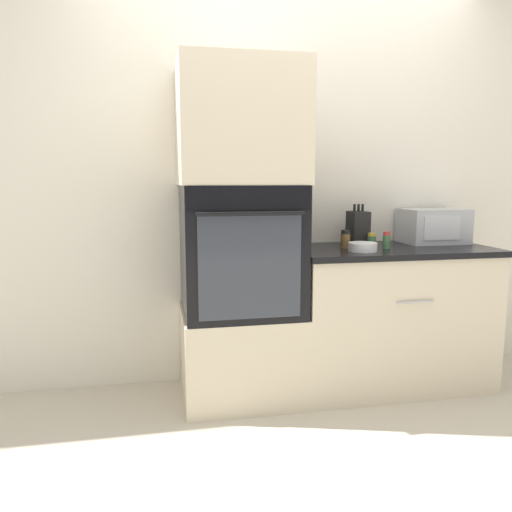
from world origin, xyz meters
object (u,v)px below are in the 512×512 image
at_px(condiment_jar_mid, 386,240).
at_px(condiment_jar_back, 345,239).
at_px(wall_oven, 241,249).
at_px(microwave, 433,226).
at_px(knife_block, 358,228).
at_px(condiment_jar_near, 299,236).
at_px(bowl, 363,247).
at_px(condiment_jar_far, 372,240).

xyz_separation_m(condiment_jar_mid, condiment_jar_back, (-0.23, 0.07, 0.00)).
distance_m(wall_oven, microwave, 1.30).
bearing_deg(condiment_jar_mid, wall_oven, 176.44).
xyz_separation_m(knife_block, condiment_jar_mid, (0.10, -0.20, -0.06)).
height_order(wall_oven, condiment_jar_near, wall_oven).
bearing_deg(condiment_jar_near, knife_block, -11.27).
xyz_separation_m(microwave, condiment_jar_back, (-0.65, -0.13, -0.06)).
bearing_deg(condiment_jar_mid, bowl, -156.69).
height_order(knife_block, condiment_jar_far, knife_block).
bearing_deg(knife_block, microwave, 0.51).
bearing_deg(microwave, condiment_jar_near, 175.62).
bearing_deg(bowl, condiment_jar_far, 51.78).
relative_size(bowl, condiment_jar_near, 1.49).
relative_size(microwave, condiment_jar_far, 4.57).
xyz_separation_m(microwave, condiment_jar_far, (-0.48, -0.12, -0.07)).
height_order(condiment_jar_near, condiment_jar_mid, condiment_jar_near).
bearing_deg(condiment_jar_near, condiment_jar_far, -24.78).
distance_m(knife_block, condiment_jar_back, 0.19).
bearing_deg(condiment_jar_far, condiment_jar_back, -176.37).
xyz_separation_m(bowl, condiment_jar_far, (0.13, 0.16, 0.02)).
height_order(bowl, condiment_jar_back, condiment_jar_back).
distance_m(wall_oven, condiment_jar_far, 0.82).
distance_m(condiment_jar_near, condiment_jar_back, 0.30).
distance_m(microwave, bowl, 0.67).
bearing_deg(bowl, condiment_jar_mid, 23.31).
bearing_deg(knife_block, condiment_jar_back, -136.22).
height_order(knife_block, condiment_jar_back, knife_block).
xyz_separation_m(wall_oven, condiment_jar_far, (0.81, 0.03, 0.03)).
xyz_separation_m(knife_block, condiment_jar_near, (-0.36, 0.07, -0.05)).
bearing_deg(microwave, bowl, -155.04).
bearing_deg(knife_block, wall_oven, -169.48).
height_order(wall_oven, knife_block, wall_oven).
distance_m(knife_block, condiment_jar_mid, 0.23).
bearing_deg(condiment_jar_back, knife_block, 43.78).
bearing_deg(microwave, condiment_jar_mid, -154.33).
xyz_separation_m(bowl, condiment_jar_near, (-0.28, 0.35, 0.03)).
height_order(bowl, condiment_jar_near, condiment_jar_near).
distance_m(condiment_jar_mid, condiment_jar_far, 0.10).
distance_m(condiment_jar_near, condiment_jar_mid, 0.53).
relative_size(microwave, knife_block, 1.54).
xyz_separation_m(wall_oven, microwave, (1.29, 0.15, 0.10)).
relative_size(knife_block, condiment_jar_mid, 2.51).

